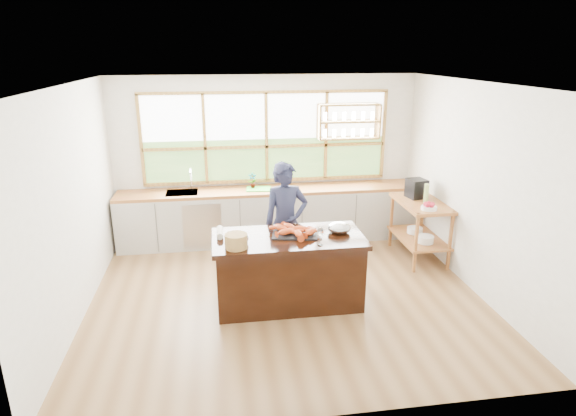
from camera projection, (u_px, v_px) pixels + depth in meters
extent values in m
plane|color=olive|center=(286.00, 294.00, 6.34)|extent=(5.00, 5.00, 0.00)
cube|color=silver|center=(267.00, 158.00, 8.03)|extent=(5.00, 0.02, 2.70)
cube|color=silver|center=(327.00, 279.00, 3.81)|extent=(5.00, 0.02, 2.70)
cube|color=silver|center=(73.00, 206.00, 5.57)|extent=(0.02, 4.50, 2.70)
cube|color=silver|center=(475.00, 188.00, 6.27)|extent=(0.02, 4.50, 2.70)
cube|color=white|center=(286.00, 84.00, 5.49)|extent=(5.00, 4.50, 0.02)
cube|color=#A37F3B|center=(266.00, 137.00, 7.89)|extent=(4.05, 0.06, 1.50)
cube|color=white|center=(266.00, 116.00, 7.81)|extent=(3.98, 0.01, 0.75)
cube|color=#2B5922|center=(267.00, 160.00, 8.03)|extent=(3.98, 0.01, 0.70)
cube|color=#A37F3B|center=(349.00, 104.00, 7.81)|extent=(1.00, 0.28, 0.03)
cube|color=#A37F3B|center=(349.00, 121.00, 7.90)|extent=(1.00, 0.28, 0.03)
cube|color=#A37F3B|center=(348.00, 138.00, 7.99)|extent=(1.00, 0.28, 0.03)
cube|color=#A37F3B|center=(319.00, 122.00, 7.83)|extent=(0.03, 0.28, 0.55)
cube|color=#A37F3B|center=(378.00, 121.00, 7.97)|extent=(0.03, 0.28, 0.55)
cube|color=#BBB8B0|center=(269.00, 216.00, 8.03)|extent=(4.90, 0.62, 0.85)
cube|color=#ACAEB3|center=(202.00, 226.00, 7.58)|extent=(0.60, 0.01, 0.72)
cube|color=#A04D29|center=(269.00, 190.00, 7.89)|extent=(4.90, 0.62, 0.05)
cube|color=#ACAEB3|center=(182.00, 197.00, 7.71)|extent=(0.50, 0.42, 0.16)
cube|color=#A04D29|center=(450.00, 241.00, 6.92)|extent=(0.04, 0.04, 0.90)
cube|color=#A04D29|center=(422.00, 218.00, 7.86)|extent=(0.04, 0.04, 0.90)
cube|color=#A04D29|center=(416.00, 243.00, 6.85)|extent=(0.04, 0.04, 0.90)
cube|color=#A04D29|center=(391.00, 220.00, 7.79)|extent=(0.04, 0.04, 0.90)
cube|color=#A04D29|center=(418.00, 238.00, 7.39)|extent=(0.62, 1.10, 0.03)
cube|color=#A04D29|center=(421.00, 203.00, 7.22)|extent=(0.62, 1.10, 0.05)
cylinder|color=white|center=(425.00, 240.00, 7.14)|extent=(0.24, 0.24, 0.11)
cylinder|color=white|center=(415.00, 231.00, 7.52)|extent=(0.24, 0.24, 0.09)
cube|color=black|center=(288.00, 272.00, 6.02)|extent=(1.77, 0.82, 0.84)
cube|color=black|center=(288.00, 239.00, 5.88)|extent=(1.85, 0.90, 0.06)
imported|color=#1E223C|center=(286.00, 223.00, 6.51)|extent=(0.66, 0.48, 1.68)
imported|color=slate|center=(252.00, 181.00, 7.86)|extent=(0.15, 0.11, 0.27)
cube|color=green|center=(259.00, 189.00, 7.86)|extent=(0.43, 0.33, 0.01)
cube|color=black|center=(416.00, 188.00, 7.38)|extent=(0.30, 0.31, 0.29)
cylinder|color=#A7C868|center=(426.00, 193.00, 7.15)|extent=(0.08, 0.08, 0.28)
cylinder|color=white|center=(429.00, 208.00, 6.85)|extent=(0.23, 0.23, 0.05)
sphere|color=#AE1529|center=(433.00, 204.00, 6.85)|extent=(0.07, 0.07, 0.07)
sphere|color=#AE1529|center=(429.00, 204.00, 6.89)|extent=(0.07, 0.07, 0.07)
sphere|color=#AE1529|center=(426.00, 204.00, 6.86)|extent=(0.07, 0.07, 0.07)
sphere|color=#AE1529|center=(427.00, 205.00, 6.80)|extent=(0.07, 0.07, 0.07)
sphere|color=#AE1529|center=(432.00, 206.00, 6.80)|extent=(0.07, 0.07, 0.07)
cube|color=black|center=(295.00, 234.00, 5.94)|extent=(0.61, 0.49, 0.02)
ellipsoid|color=#CE5220|center=(286.00, 232.00, 5.86)|extent=(0.23, 0.15, 0.08)
ellipsoid|color=#CE5220|center=(301.00, 229.00, 5.95)|extent=(0.23, 0.14, 0.08)
ellipsoid|color=#CE5220|center=(311.00, 232.00, 5.85)|extent=(0.21, 0.21, 0.08)
ellipsoid|color=#CE5220|center=(289.00, 227.00, 6.03)|extent=(0.18, 0.23, 0.08)
ellipsoid|color=#CE5220|center=(298.00, 234.00, 5.79)|extent=(0.11, 0.22, 0.08)
ellipsoid|color=#CE5220|center=(281.00, 228.00, 5.97)|extent=(0.20, 0.22, 0.08)
ellipsoid|color=#ACAEB3|center=(237.00, 239.00, 5.65)|extent=(0.28, 0.28, 0.14)
ellipsoid|color=#ACAEB3|center=(339.00, 228.00, 5.99)|extent=(0.29, 0.29, 0.14)
cylinder|color=white|center=(320.00, 245.00, 5.61)|extent=(0.06, 0.06, 0.01)
cylinder|color=white|center=(320.00, 240.00, 5.59)|extent=(0.01, 0.01, 0.13)
ellipsoid|color=white|center=(320.00, 232.00, 5.56)|extent=(0.08, 0.08, 0.10)
cylinder|color=#AC7F44|center=(236.00, 241.00, 5.51)|extent=(0.26, 0.26, 0.17)
cylinder|color=silver|center=(220.00, 232.00, 5.90)|extent=(0.08, 0.30, 0.08)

